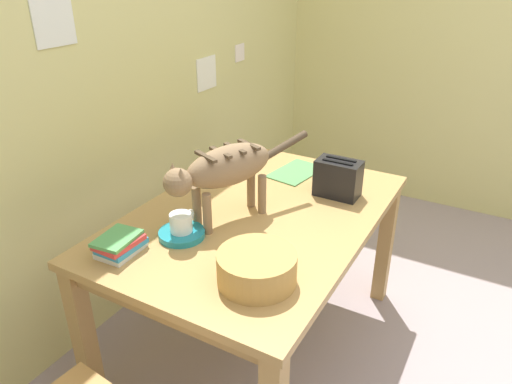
{
  "coord_description": "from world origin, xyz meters",
  "views": [
    {
      "loc": [
        -1.65,
        0.09,
        1.72
      ],
      "look_at": [
        -0.08,
        0.98,
        0.83
      ],
      "focal_mm": 33.58,
      "sensor_mm": 36.0,
      "label": 1
    }
  ],
  "objects": [
    {
      "name": "dining_table",
      "position": [
        -0.08,
        0.98,
        0.64
      ],
      "size": [
        1.39,
        0.95,
        0.73
      ],
      "color": "tan",
      "rests_on": "ground_plane"
    },
    {
      "name": "magazine",
      "position": [
        0.39,
        1.01,
        0.73
      ],
      "size": [
        0.32,
        0.23,
        0.01
      ],
      "primitive_type": "cube",
      "rotation": [
        0.0,
        0.0,
        -0.15
      ],
      "color": "#559355",
      "rests_on": "dining_table"
    },
    {
      "name": "saucer_bowl",
      "position": [
        -0.39,
        1.13,
        0.74
      ],
      "size": [
        0.18,
        0.18,
        0.03
      ],
      "primitive_type": "cylinder",
      "color": "teal",
      "rests_on": "dining_table"
    },
    {
      "name": "cat",
      "position": [
        -0.2,
        1.05,
        0.96
      ],
      "size": [
        0.67,
        0.32,
        0.33
      ],
      "rotation": [
        0.0,
        0.0,
        1.18
      ],
      "color": "#886B4C",
      "rests_on": "dining_table"
    },
    {
      "name": "wicker_basket",
      "position": [
        -0.5,
        0.74,
        0.78
      ],
      "size": [
        0.27,
        0.27,
        0.11
      ],
      "color": "tan",
      "rests_on": "dining_table"
    },
    {
      "name": "toaster",
      "position": [
        0.25,
        0.74,
        0.81
      ],
      "size": [
        0.12,
        0.2,
        0.18
      ],
      "color": "black",
      "rests_on": "dining_table"
    },
    {
      "name": "coffee_mug",
      "position": [
        -0.39,
        1.13,
        0.79
      ],
      "size": [
        0.13,
        0.09,
        0.08
      ],
      "color": "white",
      "rests_on": "saucer_bowl"
    },
    {
      "name": "book_stack",
      "position": [
        -0.6,
        1.26,
        0.76
      ],
      "size": [
        0.19,
        0.14,
        0.07
      ],
      "color": "silver",
      "rests_on": "dining_table"
    },
    {
      "name": "wall_rear",
      "position": [
        -0.0,
        1.78,
        1.25
      ],
      "size": [
        4.39,
        0.11,
        2.5
      ],
      "color": "#D8D082",
      "rests_on": "ground_plane"
    }
  ]
}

